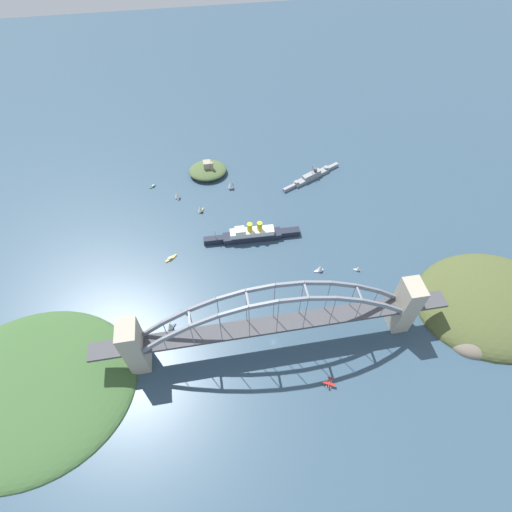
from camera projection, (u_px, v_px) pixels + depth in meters
name	position (u px, v px, depth m)	size (l,w,h in m)	color
ground_plane	(273.00, 342.00, 299.16)	(1400.00, 1400.00, 0.00)	#334C60
harbor_arch_bridge	(275.00, 324.00, 276.94)	(260.10, 18.03, 70.02)	#ADA38E
headland_west_shore	(27.00, 394.00, 274.02)	(150.42, 130.03, 18.60)	#3D6033
headland_east_shore	(489.00, 306.00, 319.24)	(126.37, 104.49, 31.70)	#4C562D
ocean_liner	(253.00, 234.00, 361.15)	(90.80, 12.42, 20.23)	#1E2333
naval_cruiser	(312.00, 176.00, 417.40)	(69.86, 36.08, 17.34)	gray
fort_island_mid_harbor	(208.00, 170.00, 420.60)	(40.94, 34.88, 17.01)	#4C6038
seaplane_taxiing_near_bridge	(329.00, 383.00, 276.92)	(9.13, 7.97, 4.79)	#B7B7B2
small_boat_0	(170.00, 326.00, 303.01)	(7.24, 6.56, 9.47)	#234C8C
small_boat_1	(358.00, 268.00, 339.70)	(5.90, 4.26, 6.76)	silver
small_boat_2	(186.00, 313.00, 314.32)	(7.10, 7.25, 2.02)	#2D6B3D
small_boat_3	(200.00, 209.00, 384.28)	(6.87, 7.71, 9.33)	gold
small_boat_4	(153.00, 186.00, 410.34)	(6.72, 5.16, 2.26)	#2D6B3D
small_boat_5	(320.00, 268.00, 338.79)	(8.59, 5.14, 8.16)	silver
small_boat_6	(177.00, 195.00, 396.45)	(5.31, 9.06, 10.15)	silver
small_boat_7	(171.00, 258.00, 349.45)	(10.92, 8.30, 2.47)	gold
small_boat_8	(231.00, 184.00, 405.47)	(7.67, 10.36, 11.78)	black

